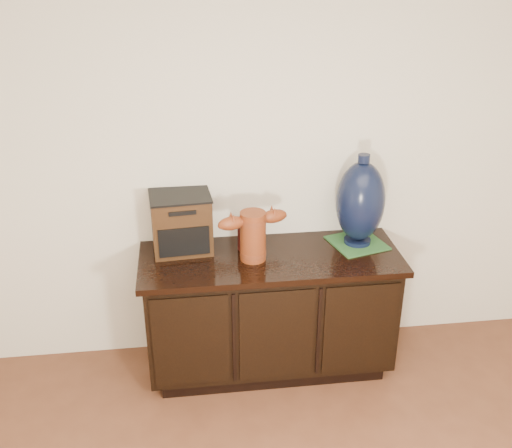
{
  "coord_description": "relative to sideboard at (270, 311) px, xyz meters",
  "views": [
    {
      "loc": [
        -0.45,
        -0.67,
        2.36
      ],
      "look_at": [
        -0.09,
        2.18,
        0.98
      ],
      "focal_mm": 42.0,
      "sensor_mm": 36.0,
      "label": 1
    }
  ],
  "objects": [
    {
      "name": "terracotta_vessel",
      "position": [
        -0.1,
        -0.02,
        0.53
      ],
      "size": [
        0.4,
        0.18,
        0.28
      ],
      "rotation": [
        0.0,
        0.0,
        0.25
      ],
      "color": "brown",
      "rests_on": "sideboard"
    },
    {
      "name": "sideboard",
      "position": [
        0.0,
        0.0,
        0.0
      ],
      "size": [
        1.46,
        0.56,
        0.75
      ],
      "color": "black",
      "rests_on": "ground"
    },
    {
      "name": "tv_radio",
      "position": [
        -0.48,
        0.15,
        0.54
      ],
      "size": [
        0.35,
        0.3,
        0.33
      ],
      "rotation": [
        0.0,
        0.0,
        0.08
      ],
      "color": "#351E0D",
      "rests_on": "sideboard"
    },
    {
      "name": "green_mat",
      "position": [
        0.52,
        0.09,
        0.37
      ],
      "size": [
        0.35,
        0.35,
        0.01
      ],
      "primitive_type": "cube",
      "rotation": [
        0.0,
        0.0,
        0.26
      ],
      "color": "#285A29",
      "rests_on": "sideboard"
    },
    {
      "name": "lamp_base",
      "position": [
        0.52,
        0.09,
        0.63
      ],
      "size": [
        0.34,
        0.34,
        0.53
      ],
      "rotation": [
        0.0,
        0.0,
        0.26
      ],
      "color": "black",
      "rests_on": "green_mat"
    },
    {
      "name": "spray_can",
      "position": [
        -0.15,
        0.1,
        0.45
      ],
      "size": [
        0.05,
        0.05,
        0.16
      ],
      "color": "maroon",
      "rests_on": "sideboard"
    }
  ]
}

